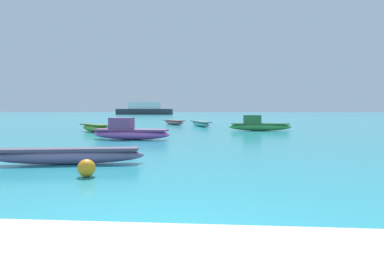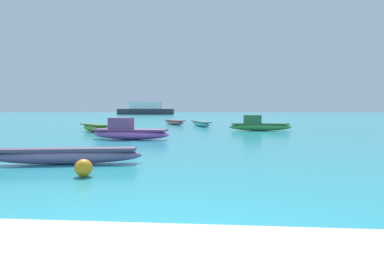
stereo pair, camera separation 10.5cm
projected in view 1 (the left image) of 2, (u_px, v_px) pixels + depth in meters
name	position (u px, v px, depth m)	size (l,w,h in m)	color
moored_boat_0	(68.00, 155.00, 9.11)	(4.07, 1.22, 0.43)	slate
moored_boat_1	(174.00, 122.00, 30.63)	(2.41, 2.90, 0.42)	#C67778
moored_boat_2	(259.00, 125.00, 22.51)	(4.08, 0.56, 1.03)	green
moored_boat_3	(129.00, 132.00, 16.24)	(3.86, 1.18, 1.04)	#D061BD
moored_boat_4	(201.00, 123.00, 27.87)	(2.05, 4.15, 0.42)	#68BCB8
moored_boat_5	(96.00, 128.00, 21.23)	(2.77, 2.70, 0.50)	#6BA232
mooring_buoy_0	(87.00, 168.00, 7.43)	(0.39, 0.39, 0.39)	orange
distant_ferry	(144.00, 109.00, 78.70)	(12.81, 2.82, 2.82)	#2D333D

